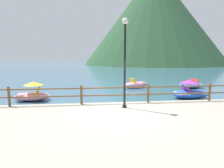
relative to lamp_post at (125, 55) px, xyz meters
The scene contains 9 objects.
ground_plane 39.43m from the lamp_post, 90.45° to the left, with size 200.00×200.00×0.00m, color #38607A.
promenade_dock 3.90m from the lamp_post, 96.08° to the right, with size 28.00×8.00×0.40m, color #A39989.
dock_railing 2.08m from the lamp_post, 109.16° to the left, with size 23.92×0.12×0.95m.
lamp_post is the anchor object (origin of this frame).
pedal_boat_0 6.92m from the lamp_post, 143.86° to the left, with size 2.27×1.41×1.21m.
pedal_boat_1 10.63m from the lamp_post, 44.80° to the left, with size 2.41×1.79×0.83m.
pedal_boat_2 6.53m from the lamp_post, 32.93° to the left, with size 2.44×1.33×1.24m.
pedal_boat_3 8.94m from the lamp_post, 72.51° to the left, with size 2.52×1.75×0.85m.
cliff_headland 69.34m from the lamp_post, 71.86° to the left, with size 52.78×52.78×35.27m.
Camera 1 is at (-1.24, -7.69, 2.72)m, focal length 30.14 mm.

